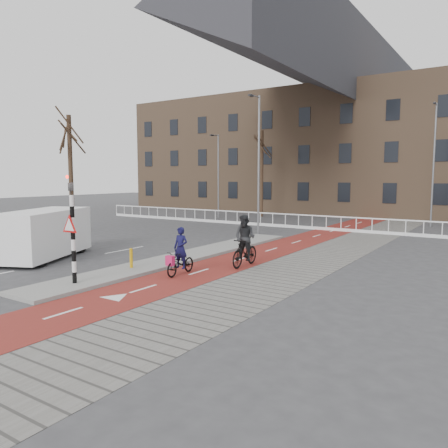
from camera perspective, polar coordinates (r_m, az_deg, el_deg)
The scene contains 16 objects.
ground at distance 16.09m, azimuth -11.91°, elevation -6.80°, with size 120.00×120.00×0.00m, color #38383A.
bike_lane at distance 23.41m, azimuth 8.45°, elevation -2.65°, with size 2.50×60.00×0.01m, color maroon.
sidewalk at distance 22.41m, azimuth 14.97°, elevation -3.19°, with size 3.00×60.00×0.01m, color slate.
curb_island at distance 19.47m, azimuth -5.00°, elevation -4.25°, with size 1.80×16.00×0.12m, color gray.
traffic_signal at distance 14.90m, azimuth -19.23°, elevation -0.29°, with size 0.80×0.80×3.68m.
bollard at distance 17.07m, azimuth -12.03°, elevation -4.37°, with size 0.12×0.12×0.75m, color #D59B0B.
cyclist_near at distance 16.05m, azimuth -5.69°, elevation -4.56°, with size 0.72×1.70×1.75m.
cyclist_far at distance 17.41m, azimuth 2.75°, elevation -2.79°, with size 0.91×1.96×2.07m.
van at distance 20.60m, azimuth -22.51°, elevation -1.14°, with size 3.84×5.32×2.13m.
railing at distance 32.52m, azimuth 3.23°, elevation 0.42°, with size 28.00×0.10×0.99m.
townhouse_row at distance 45.49m, azimuth 15.23°, elevation 11.34°, with size 46.00×10.00×15.90m.
tree_left at distance 29.77m, azimuth -19.38°, elevation 6.15°, with size 0.29×0.29×7.46m, color #312115.
tree_mid at distance 39.20m, azimuth 4.96°, elevation 6.53°, with size 0.26×0.26×7.62m, color #312115.
streetlight_near at distance 26.47m, azimuth 4.55°, elevation 7.46°, with size 0.12×0.12×8.34m, color slate.
streetlight_left at distance 38.02m, azimuth -0.74°, elevation 6.23°, with size 0.12×0.12×7.17m, color slate.
streetlight_right at distance 34.31m, azimuth 25.69°, elevation 6.86°, with size 0.12×0.12×8.66m, color slate.
Camera 1 is at (11.16, -11.03, 3.59)m, focal length 35.00 mm.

